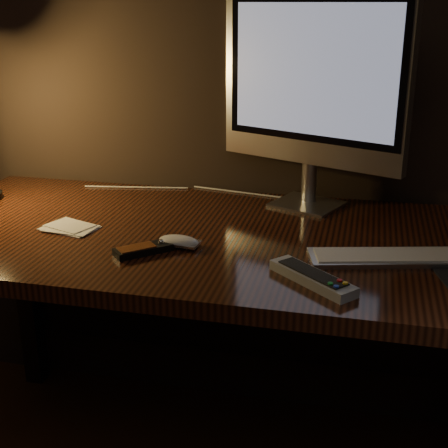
% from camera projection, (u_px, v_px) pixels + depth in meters
% --- Properties ---
extents(desk, '(1.60, 0.75, 0.75)m').
position_uv_depth(desk, '(220.00, 269.00, 1.67)').
color(desk, '#3E1B0E').
rests_on(desk, ground).
extents(monitor, '(0.52, 0.24, 0.57)m').
position_uv_depth(monitor, '(312.00, 85.00, 1.66)').
color(monitor, silver).
rests_on(monitor, desk).
extents(keyboard, '(0.39, 0.19, 0.01)m').
position_uv_depth(keyboard, '(393.00, 257.00, 1.40)').
color(keyboard, silver).
rests_on(keyboard, desk).
extents(mouse, '(0.11, 0.06, 0.02)m').
position_uv_depth(mouse, '(179.00, 243.00, 1.48)').
color(mouse, white).
rests_on(mouse, desk).
extents(media_remote, '(0.13, 0.13, 0.02)m').
position_uv_depth(media_remote, '(143.00, 249.00, 1.44)').
color(media_remote, black).
rests_on(media_remote, desk).
extents(tv_remote, '(0.20, 0.18, 0.03)m').
position_uv_depth(tv_remote, '(312.00, 277.00, 1.29)').
color(tv_remote, '#989B9D').
rests_on(tv_remote, desk).
extents(papers, '(0.16, 0.12, 0.01)m').
position_uv_depth(papers, '(69.00, 227.00, 1.60)').
color(papers, white).
rests_on(papers, desk).
extents(cable, '(0.63, 0.03, 0.01)m').
position_uv_depth(cable, '(186.00, 191.00, 1.91)').
color(cable, white).
rests_on(cable, desk).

